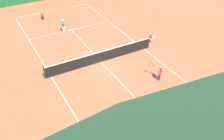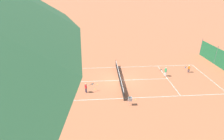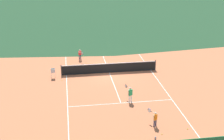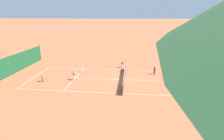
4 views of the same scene
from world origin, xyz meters
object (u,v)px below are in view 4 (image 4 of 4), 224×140
at_px(tennis_net, 124,76).
at_px(tennis_ball_mid_court, 34,81).
at_px(tennis_ball_by_net_right, 192,100).
at_px(ball_hopper, 122,64).
at_px(tennis_ball_by_net_left, 117,69).
at_px(player_far_service, 182,73).
at_px(tennis_ball_alley_right, 28,88).
at_px(tennis_ball_service_box, 147,75).
at_px(tennis_ball_far_corner, 162,75).
at_px(player_near_service, 74,74).
at_px(player_near_baseline, 154,70).
at_px(player_far_baseline, 43,77).
at_px(tennis_ball_alley_left, 152,94).
at_px(tennis_ball_near_corner, 146,78).

xyz_separation_m(tennis_net, tennis_ball_mid_court, (1.84, -11.09, -0.47)).
distance_m(tennis_ball_by_net_right, ball_hopper, 12.57).
height_order(tennis_ball_by_net_left, tennis_ball_by_net_right, same).
distance_m(tennis_ball_mid_court, ball_hopper, 12.78).
distance_m(player_far_service, tennis_ball_alley_right, 18.96).
bearing_deg(ball_hopper, tennis_ball_service_box, 47.60).
bearing_deg(tennis_ball_far_corner, tennis_ball_mid_court, -76.02).
height_order(player_near_service, tennis_ball_alley_right, player_near_service).
bearing_deg(player_near_baseline, tennis_ball_mid_court, -73.75).
distance_m(player_far_baseline, tennis_ball_mid_court, 1.25).
distance_m(player_far_service, tennis_ball_far_corner, 2.57).
bearing_deg(tennis_ball_far_corner, tennis_ball_alley_left, -18.17).
relative_size(tennis_net, player_far_service, 8.43).
xyz_separation_m(tennis_ball_near_corner, ball_hopper, (-4.33, -3.31, 0.62)).
xyz_separation_m(tennis_ball_mid_court, tennis_ball_by_net_right, (3.05, 17.92, 0.00)).
bearing_deg(ball_hopper, tennis_ball_mid_court, -56.03).
bearing_deg(tennis_ball_service_box, tennis_ball_by_net_left, -120.02).
bearing_deg(ball_hopper, tennis_ball_far_corner, 61.11).
xyz_separation_m(tennis_net, tennis_ball_far_corner, (-2.19, 5.12, -0.47)).
relative_size(player_far_service, tennis_ball_by_net_right, 16.51).
xyz_separation_m(tennis_ball_alley_right, tennis_ball_service_box, (-5.73, 13.82, 0.00)).
height_order(tennis_ball_service_box, ball_hopper, ball_hopper).
bearing_deg(player_near_baseline, tennis_ball_alley_right, -66.93).
bearing_deg(player_far_service, tennis_ball_alley_right, -74.07).
distance_m(player_far_service, ball_hopper, 8.87).
xyz_separation_m(player_far_baseline, player_near_baseline, (-4.21, 14.06, 0.05)).
xyz_separation_m(player_far_service, tennis_ball_alley_right, (5.20, -18.23, -0.61)).
bearing_deg(tennis_ball_by_net_right, tennis_ball_alley_right, -93.82).
xyz_separation_m(player_far_baseline, tennis_ball_mid_court, (0.20, -1.08, -0.61)).
bearing_deg(tennis_ball_service_box, player_near_service, -73.84).
height_order(tennis_ball_alley_right, tennis_ball_mid_court, same).
bearing_deg(tennis_ball_by_net_left, tennis_ball_service_box, 59.98).
bearing_deg(tennis_ball_alley_left, tennis_ball_by_net_left, -152.29).
distance_m(player_near_service, ball_hopper, 8.36).
bearing_deg(player_far_service, tennis_ball_by_net_right, -5.99).
bearing_deg(tennis_ball_alley_right, tennis_ball_alley_left, 89.55).
height_order(tennis_net, tennis_ball_far_corner, tennis_net).
xyz_separation_m(tennis_ball_alley_left, tennis_ball_service_box, (-5.84, -0.04, 0.00)).
bearing_deg(tennis_ball_by_net_left, tennis_ball_alley_right, -49.00).
bearing_deg(tennis_ball_alley_left, player_far_baseline, -99.46).
relative_size(player_far_baseline, tennis_ball_near_corner, 16.55).
xyz_separation_m(player_near_service, tennis_ball_far_corner, (-2.91, 11.43, -0.72)).
xyz_separation_m(tennis_ball_by_net_right, tennis_ball_near_corner, (-5.85, -4.02, 0.00)).
xyz_separation_m(player_near_baseline, tennis_ball_alley_right, (6.29, -14.78, -0.66)).
relative_size(tennis_ball_far_corner, tennis_ball_near_corner, 1.00).
relative_size(tennis_net, tennis_ball_by_net_left, 139.09).
height_order(player_near_baseline, tennis_ball_by_net_left, player_near_baseline).
height_order(player_far_baseline, tennis_ball_far_corner, player_far_baseline).
relative_size(player_near_baseline, tennis_ball_alley_left, 17.94).
relative_size(tennis_ball_by_net_left, tennis_ball_service_box, 1.00).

